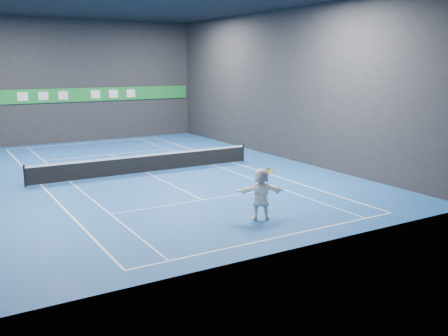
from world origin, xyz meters
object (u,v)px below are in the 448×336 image
player (261,194)px  tennis_racket (269,173)px  tennis_net (146,163)px  tennis_ball (254,153)px

player → tennis_racket: bearing=-148.0°
tennis_net → tennis_racket: (0.97, -9.89, 1.22)m
player → tennis_racket: size_ratio=3.30×
player → tennis_racket: player is taller
player → tennis_net: (-0.58, 9.94, -0.46)m
tennis_ball → tennis_racket: tennis_ball is taller
tennis_ball → tennis_net: tennis_ball is taller
player → tennis_ball: (-0.25, 0.14, 1.57)m
player → tennis_racket: (0.39, 0.05, 0.76)m
tennis_ball → tennis_racket: 1.03m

